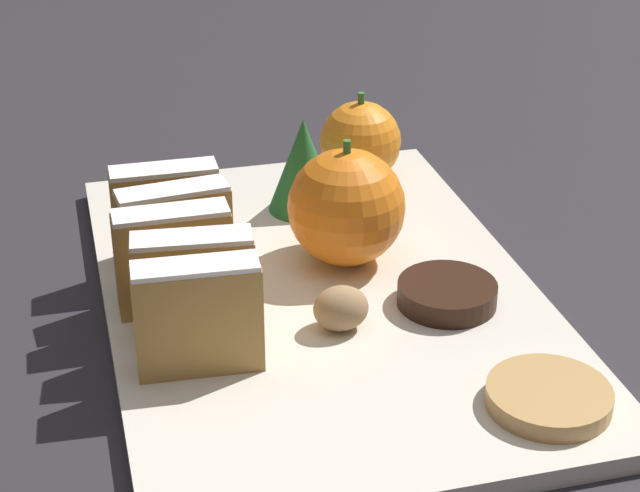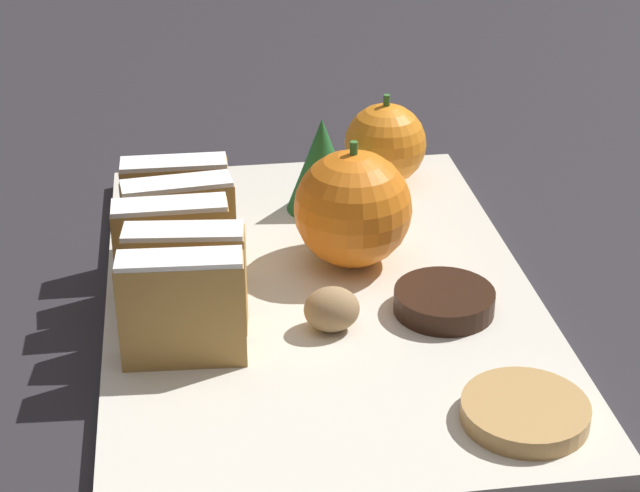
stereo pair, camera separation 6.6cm
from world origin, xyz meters
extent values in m
plane|color=#28262B|center=(0.00, 0.00, 0.00)|extent=(6.00, 6.00, 0.00)
cube|color=silver|center=(0.00, 0.00, 0.01)|extent=(0.27, 0.40, 0.01)
cube|color=#B28442|center=(-0.09, -0.07, 0.04)|extent=(0.07, 0.03, 0.06)
cube|color=white|center=(-0.09, -0.07, 0.08)|extent=(0.07, 0.03, 0.00)
cube|color=#B28442|center=(-0.08, -0.04, 0.04)|extent=(0.07, 0.03, 0.06)
cube|color=white|center=(-0.08, -0.04, 0.08)|extent=(0.07, 0.03, 0.00)
cube|color=#B28442|center=(-0.09, 0.00, 0.04)|extent=(0.07, 0.02, 0.06)
cube|color=white|center=(-0.09, 0.00, 0.08)|extent=(0.07, 0.02, 0.00)
cube|color=#B28442|center=(-0.09, 0.03, 0.04)|extent=(0.07, 0.03, 0.06)
cube|color=white|center=(-0.09, 0.03, 0.08)|extent=(0.07, 0.03, 0.00)
cube|color=#B28442|center=(-0.09, 0.06, 0.04)|extent=(0.07, 0.02, 0.06)
cube|color=white|center=(-0.09, 0.06, 0.08)|extent=(0.07, 0.02, 0.00)
sphere|color=orange|center=(0.07, 0.15, 0.04)|extent=(0.06, 0.06, 0.06)
cylinder|color=#38702D|center=(0.07, 0.15, 0.08)|extent=(0.01, 0.01, 0.01)
sphere|color=orange|center=(0.03, 0.03, 0.05)|extent=(0.08, 0.08, 0.08)
cylinder|color=#38702D|center=(0.03, 0.03, 0.09)|extent=(0.00, 0.01, 0.01)
ellipsoid|color=#9E7A51|center=(0.00, -0.05, 0.03)|extent=(0.03, 0.03, 0.03)
cylinder|color=black|center=(0.07, -0.04, 0.02)|extent=(0.06, 0.06, 0.01)
cylinder|color=tan|center=(0.09, -0.15, 0.02)|extent=(0.07, 0.07, 0.01)
cone|color=#23662D|center=(0.02, 0.11, 0.05)|extent=(0.05, 0.05, 0.07)
camera|label=1|loc=(-0.15, -0.56, 0.35)|focal=60.00mm
camera|label=2|loc=(-0.08, -0.58, 0.35)|focal=60.00mm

